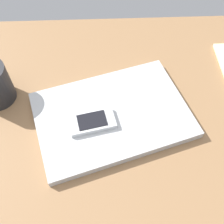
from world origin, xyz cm
name	(u,v)px	position (x,y,z in cm)	size (l,w,h in cm)	color
desk_surface	(80,139)	(0.00, 0.00, 1.50)	(120.00, 80.00, 3.00)	olive
laptop_closed	(112,115)	(-7.25, -4.52, 3.92)	(33.15, 22.71, 1.84)	#B7BABC
cell_phone_on_laptop	(92,122)	(-2.90, -1.89, 5.43)	(10.57, 6.98, 1.25)	silver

